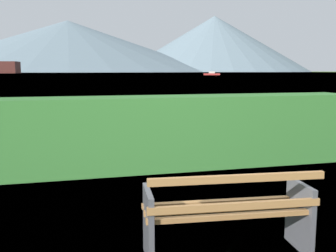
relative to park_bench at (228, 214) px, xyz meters
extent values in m
plane|color=slate|center=(0.01, 307.54, -0.42)|extent=(620.00, 620.00, 0.00)
cube|color=#A0703F|center=(-0.01, -0.13, 0.03)|extent=(1.58, 0.21, 0.04)
cube|color=#A0703F|center=(0.01, 0.06, 0.03)|extent=(1.58, 0.21, 0.04)
cube|color=#A0703F|center=(0.02, 0.25, 0.03)|extent=(1.58, 0.21, 0.04)
cube|color=#A0703F|center=(-0.02, -0.21, 0.15)|extent=(1.57, 0.18, 0.06)
cube|color=#A0703F|center=(-0.02, -0.25, 0.41)|extent=(1.57, 0.18, 0.06)
cube|color=#4C4C51|center=(-0.74, 0.10, -0.08)|extent=(0.10, 0.51, 0.68)
cube|color=#4C4C51|center=(0.75, -0.03, -0.08)|extent=(0.10, 0.51, 0.68)
cube|color=#387A33|center=(0.01, 3.47, 0.23)|extent=(7.74, 0.88, 1.30)
cube|color=#B2332D|center=(52.94, 140.05, -0.06)|extent=(6.67, 3.95, 0.72)
cube|color=beige|center=(52.94, 140.05, 0.68)|extent=(2.62, 2.17, 0.76)
cone|color=slate|center=(0.01, 567.23, 35.06)|extent=(415.01, 415.01, 70.97)
cone|color=slate|center=(211.60, 550.08, 40.56)|extent=(277.75, 277.75, 81.97)
camera|label=1|loc=(-1.41, -3.23, 1.33)|focal=41.41mm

